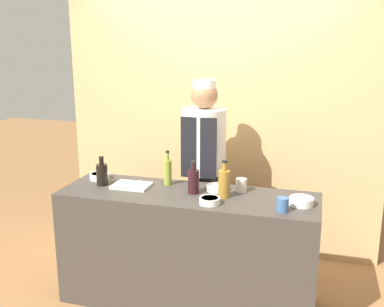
{
  "coord_description": "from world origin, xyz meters",
  "views": [
    {
      "loc": [
        0.92,
        -3.05,
        2.02
      ],
      "look_at": [
        0.0,
        0.12,
        1.18
      ],
      "focal_mm": 42.0,
      "sensor_mm": 36.0,
      "label": 1
    }
  ],
  "objects_px": {
    "sauce_bowl_yellow": "(210,200)",
    "cup_cream": "(241,185)",
    "sauce_bowl_green": "(100,176)",
    "cutting_board": "(132,186)",
    "bottle_soy": "(102,174)",
    "bottle_vinegar": "(224,183)",
    "sauce_bowl_white": "(301,201)",
    "cup_blue": "(283,205)",
    "chef_center": "(204,171)",
    "bottle_wine": "(194,181)",
    "sauce_bowl_orange": "(217,187)",
    "bottle_oil": "(168,171)"
  },
  "relations": [
    {
      "from": "cutting_board",
      "to": "chef_center",
      "type": "height_order",
      "value": "chef_center"
    },
    {
      "from": "sauce_bowl_white",
      "to": "bottle_wine",
      "type": "relative_size",
      "value": 0.68
    },
    {
      "from": "sauce_bowl_yellow",
      "to": "chef_center",
      "type": "xyz_separation_m",
      "value": [
        -0.23,
        0.72,
        -0.01
      ]
    },
    {
      "from": "sauce_bowl_yellow",
      "to": "bottle_soy",
      "type": "bearing_deg",
      "value": 169.18
    },
    {
      "from": "bottle_soy",
      "to": "cup_cream",
      "type": "relative_size",
      "value": 2.27
    },
    {
      "from": "chef_center",
      "to": "cup_cream",
      "type": "bearing_deg",
      "value": -45.04
    },
    {
      "from": "cutting_board",
      "to": "bottle_vinegar",
      "type": "relative_size",
      "value": 1.03
    },
    {
      "from": "cutting_board",
      "to": "cup_cream",
      "type": "height_order",
      "value": "cup_cream"
    },
    {
      "from": "bottle_soy",
      "to": "chef_center",
      "type": "relative_size",
      "value": 0.14
    },
    {
      "from": "bottle_wine",
      "to": "sauce_bowl_white",
      "type": "bearing_deg",
      "value": -2.61
    },
    {
      "from": "bottle_soy",
      "to": "bottle_oil",
      "type": "height_order",
      "value": "bottle_oil"
    },
    {
      "from": "sauce_bowl_white",
      "to": "bottle_vinegar",
      "type": "xyz_separation_m",
      "value": [
        -0.55,
        0.02,
        0.08
      ]
    },
    {
      "from": "bottle_vinegar",
      "to": "bottle_oil",
      "type": "relative_size",
      "value": 1.0
    },
    {
      "from": "sauce_bowl_green",
      "to": "sauce_bowl_yellow",
      "type": "bearing_deg",
      "value": -16.86
    },
    {
      "from": "bottle_vinegar",
      "to": "bottle_oil",
      "type": "bearing_deg",
      "value": 161.92
    },
    {
      "from": "sauce_bowl_white",
      "to": "cup_blue",
      "type": "xyz_separation_m",
      "value": [
        -0.11,
        -0.16,
        0.02
      ]
    },
    {
      "from": "sauce_bowl_white",
      "to": "sauce_bowl_green",
      "type": "xyz_separation_m",
      "value": [
        -1.63,
        0.16,
        -0.0
      ]
    },
    {
      "from": "sauce_bowl_orange",
      "to": "bottle_vinegar",
      "type": "bearing_deg",
      "value": -56.53
    },
    {
      "from": "sauce_bowl_white",
      "to": "bottle_wine",
      "type": "xyz_separation_m",
      "value": [
        -0.79,
        0.04,
        0.07
      ]
    },
    {
      "from": "sauce_bowl_green",
      "to": "bottle_oil",
      "type": "bearing_deg",
      "value": 2.06
    },
    {
      "from": "sauce_bowl_white",
      "to": "sauce_bowl_yellow",
      "type": "bearing_deg",
      "value": -166.28
    },
    {
      "from": "chef_center",
      "to": "sauce_bowl_green",
      "type": "bearing_deg",
      "value": -152.32
    },
    {
      "from": "bottle_wine",
      "to": "cup_cream",
      "type": "xyz_separation_m",
      "value": [
        0.34,
        0.13,
        -0.05
      ]
    },
    {
      "from": "bottle_wine",
      "to": "cup_cream",
      "type": "height_order",
      "value": "bottle_wine"
    },
    {
      "from": "cutting_board",
      "to": "bottle_soy",
      "type": "xyz_separation_m",
      "value": [
        -0.24,
        -0.02,
        0.08
      ]
    },
    {
      "from": "sauce_bowl_orange",
      "to": "sauce_bowl_yellow",
      "type": "xyz_separation_m",
      "value": [
        0.02,
        -0.29,
        0.0
      ]
    },
    {
      "from": "cup_blue",
      "to": "bottle_vinegar",
      "type": "bearing_deg",
      "value": 158.24
    },
    {
      "from": "sauce_bowl_green",
      "to": "cutting_board",
      "type": "distance_m",
      "value": 0.35
    },
    {
      "from": "sauce_bowl_yellow",
      "to": "bottle_wine",
      "type": "height_order",
      "value": "bottle_wine"
    },
    {
      "from": "sauce_bowl_yellow",
      "to": "cutting_board",
      "type": "relative_size",
      "value": 0.52
    },
    {
      "from": "cutting_board",
      "to": "cup_cream",
      "type": "xyz_separation_m",
      "value": [
        0.84,
        0.12,
        0.04
      ]
    },
    {
      "from": "sauce_bowl_green",
      "to": "chef_center",
      "type": "bearing_deg",
      "value": 27.68
    },
    {
      "from": "sauce_bowl_yellow",
      "to": "cup_cream",
      "type": "xyz_separation_m",
      "value": [
        0.17,
        0.32,
        0.03
      ]
    },
    {
      "from": "cutting_board",
      "to": "bottle_vinegar",
      "type": "height_order",
      "value": "bottle_vinegar"
    },
    {
      "from": "sauce_bowl_green",
      "to": "bottle_soy",
      "type": "height_order",
      "value": "bottle_soy"
    },
    {
      "from": "bottle_wine",
      "to": "cup_cream",
      "type": "bearing_deg",
      "value": 21.43
    },
    {
      "from": "bottle_vinegar",
      "to": "bottle_soy",
      "type": "height_order",
      "value": "bottle_vinegar"
    },
    {
      "from": "cup_blue",
      "to": "chef_center",
      "type": "xyz_separation_m",
      "value": [
        -0.73,
        0.72,
        -0.03
      ]
    },
    {
      "from": "sauce_bowl_orange",
      "to": "bottle_vinegar",
      "type": "distance_m",
      "value": 0.18
    },
    {
      "from": "bottle_oil",
      "to": "cup_blue",
      "type": "bearing_deg",
      "value": -19.83
    },
    {
      "from": "bottle_soy",
      "to": "cutting_board",
      "type": "bearing_deg",
      "value": 4.56
    },
    {
      "from": "bottle_wine",
      "to": "sauce_bowl_orange",
      "type": "bearing_deg",
      "value": 34.98
    },
    {
      "from": "bottle_wine",
      "to": "cup_blue",
      "type": "xyz_separation_m",
      "value": [
        0.68,
        -0.19,
        -0.05
      ]
    },
    {
      "from": "sauce_bowl_white",
      "to": "sauce_bowl_orange",
      "type": "height_order",
      "value": "sauce_bowl_white"
    },
    {
      "from": "cup_cream",
      "to": "cutting_board",
      "type": "bearing_deg",
      "value": -171.63
    },
    {
      "from": "bottle_wine",
      "to": "chef_center",
      "type": "xyz_separation_m",
      "value": [
        -0.06,
        0.53,
        -0.08
      ]
    },
    {
      "from": "cutting_board",
      "to": "bottle_oil",
      "type": "xyz_separation_m",
      "value": [
        0.25,
        0.13,
        0.1
      ]
    },
    {
      "from": "sauce_bowl_orange",
      "to": "cup_blue",
      "type": "height_order",
      "value": "cup_blue"
    },
    {
      "from": "sauce_bowl_green",
      "to": "sauce_bowl_yellow",
      "type": "relative_size",
      "value": 1.09
    },
    {
      "from": "bottle_vinegar",
      "to": "chef_center",
      "type": "height_order",
      "value": "chef_center"
    }
  ]
}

